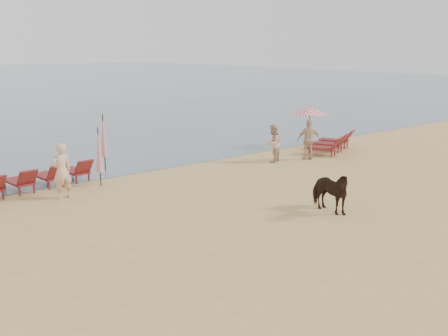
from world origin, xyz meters
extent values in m
plane|color=tan|center=(0.00, 0.00, 0.00)|extent=(120.00, 120.00, 0.00)
cube|color=maroon|center=(-5.11, 10.35, 0.35)|extent=(0.82, 1.46, 0.08)
cube|color=maroon|center=(-5.02, 9.61, 0.62)|extent=(0.70, 0.54, 0.61)
cube|color=maroon|center=(-4.03, 10.50, 0.35)|extent=(0.82, 1.46, 0.08)
cube|color=maroon|center=(-3.93, 9.76, 0.62)|extent=(0.70, 0.54, 0.61)
cube|color=maroon|center=(-2.95, 10.64, 0.35)|extent=(0.82, 1.46, 0.08)
cube|color=maroon|center=(-2.85, 9.90, 0.62)|extent=(0.70, 0.54, 0.61)
cube|color=maroon|center=(8.04, 7.78, 0.36)|extent=(1.17, 1.57, 0.08)
cube|color=maroon|center=(8.34, 7.08, 0.64)|extent=(0.79, 0.69, 0.63)
cube|color=maroon|center=(9.07, 8.23, 0.36)|extent=(1.17, 1.57, 0.08)
cube|color=maroon|center=(9.37, 7.52, 0.64)|extent=(0.79, 0.69, 0.63)
cube|color=maroon|center=(10.10, 8.67, 0.36)|extent=(1.17, 1.57, 0.08)
cube|color=maroon|center=(10.40, 7.97, 0.64)|extent=(0.79, 0.69, 0.63)
cylinder|color=black|center=(9.05, 9.42, 0.98)|extent=(0.04, 0.04, 1.96)
cone|color=red|center=(9.05, 9.42, 1.91)|extent=(1.74, 1.74, 0.39)
sphere|color=black|center=(9.05, 9.42, 2.09)|extent=(0.07, 0.07, 0.07)
cylinder|color=black|center=(-2.53, 9.18, 1.09)|extent=(0.05, 0.05, 2.19)
cone|color=red|center=(-2.53, 9.18, 1.36)|extent=(0.27, 0.27, 1.64)
cylinder|color=black|center=(-1.33, 11.33, 1.18)|extent=(0.05, 0.05, 2.35)
cone|color=red|center=(-1.33, 11.33, 1.46)|extent=(0.29, 0.29, 1.77)
imported|color=black|center=(1.74, 1.96, 0.67)|extent=(0.75, 1.61, 1.34)
imported|color=#DCAD89|center=(-4.20, 8.52, 0.96)|extent=(0.75, 0.55, 1.91)
imported|color=tan|center=(5.24, 8.13, 0.85)|extent=(1.03, 0.94, 1.70)
imported|color=tan|center=(6.86, 7.47, 0.93)|extent=(1.16, 0.95, 1.85)
camera|label=1|loc=(-9.98, -7.66, 5.00)|focal=40.00mm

